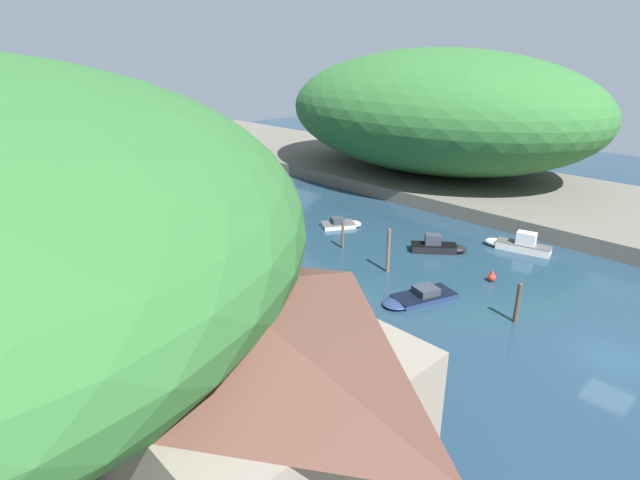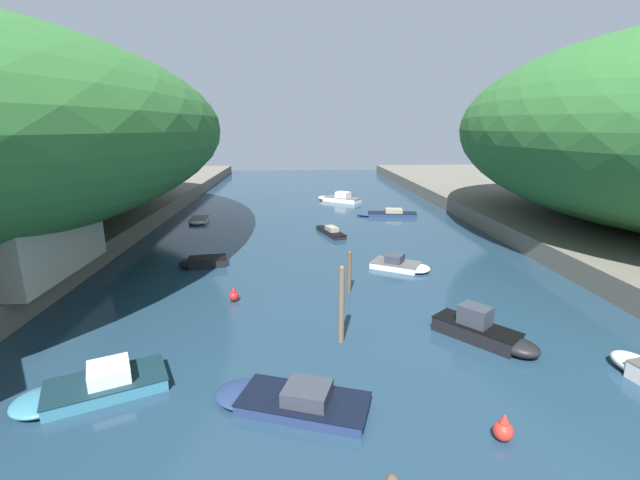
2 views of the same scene
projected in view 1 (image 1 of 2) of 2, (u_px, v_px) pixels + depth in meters
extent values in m
plane|color=#1E384C|center=(278.00, 230.00, 48.27)|extent=(130.00, 130.00, 0.00)
cube|color=#666056|center=(434.00, 177.00, 64.99)|extent=(22.00, 120.00, 1.49)
ellipsoid|color=#2D662D|center=(436.00, 110.00, 63.63)|extent=(30.18, 42.26, 15.17)
cube|color=gray|center=(226.00, 390.00, 18.92)|extent=(9.10, 13.16, 5.48)
pyramid|color=brown|center=(219.00, 306.00, 17.63)|extent=(9.83, 14.21, 1.77)
cube|color=#B2A899|center=(124.00, 282.00, 30.26)|extent=(7.63, 8.55, 3.30)
pyramid|color=#38704C|center=(119.00, 246.00, 29.42)|extent=(8.24, 9.23, 1.41)
cube|color=black|center=(250.00, 212.00, 53.14)|extent=(2.40, 4.34, 0.36)
ellipsoid|color=black|center=(234.00, 209.00, 54.05)|extent=(1.67, 2.33, 0.36)
cube|color=black|center=(250.00, 210.00, 53.07)|extent=(2.44, 4.43, 0.03)
cube|color=#9E937F|center=(251.00, 208.00, 52.94)|extent=(1.21, 1.64, 0.42)
cube|color=black|center=(218.00, 256.00, 41.51)|extent=(2.77, 2.02, 0.54)
ellipsoid|color=black|center=(206.00, 261.00, 40.55)|extent=(1.52, 1.71, 0.54)
cube|color=black|center=(218.00, 253.00, 41.41)|extent=(2.83, 2.06, 0.03)
cube|color=navy|center=(260.00, 186.00, 63.10)|extent=(5.28, 2.42, 0.35)
ellipsoid|color=navy|center=(242.00, 189.00, 61.71)|extent=(2.74, 1.98, 0.35)
cube|color=black|center=(260.00, 185.00, 63.03)|extent=(5.38, 2.47, 0.03)
cube|color=#9E937F|center=(261.00, 183.00, 63.04)|extent=(1.93, 1.45, 0.47)
cube|color=white|center=(338.00, 225.00, 49.03)|extent=(3.65, 3.20, 0.39)
ellipsoid|color=white|center=(353.00, 224.00, 49.38)|extent=(2.25, 2.34, 0.39)
cube|color=#525252|center=(338.00, 223.00, 48.96)|extent=(3.72, 3.26, 0.03)
cube|color=#333842|center=(337.00, 220.00, 48.84)|extent=(1.61, 1.69, 0.56)
cube|color=silver|center=(104.00, 225.00, 48.94)|extent=(1.77, 2.73, 0.37)
ellipsoid|color=silver|center=(111.00, 229.00, 48.09)|extent=(1.62, 1.40, 0.37)
cube|color=#504E4A|center=(104.00, 224.00, 48.87)|extent=(1.81, 2.78, 0.03)
cube|color=black|center=(434.00, 248.00, 42.98)|extent=(3.50, 3.76, 0.66)
ellipsoid|color=black|center=(456.00, 249.00, 42.81)|extent=(2.23, 2.29, 0.66)
cube|color=black|center=(434.00, 244.00, 42.86)|extent=(3.57, 3.83, 0.03)
cube|color=#333842|center=(433.00, 239.00, 42.71)|extent=(1.60, 1.63, 0.89)
cube|color=white|center=(190.00, 178.00, 66.49)|extent=(4.94, 4.40, 0.56)
ellipsoid|color=white|center=(172.00, 179.00, 66.24)|extent=(2.99, 2.87, 0.56)
cube|color=#525252|center=(190.00, 176.00, 66.38)|extent=(5.04, 4.49, 0.03)
cube|color=silver|center=(191.00, 173.00, 66.27)|extent=(2.13, 2.06, 0.75)
cube|color=teal|center=(337.00, 325.00, 31.12)|extent=(4.48, 3.48, 0.45)
ellipsoid|color=teal|center=(326.00, 342.00, 29.38)|extent=(2.61, 2.57, 0.45)
cube|color=#132A33|center=(337.00, 322.00, 31.03)|extent=(4.57, 3.55, 0.03)
cube|color=silver|center=(338.00, 317.00, 31.04)|extent=(1.86, 1.86, 0.59)
cube|color=silver|center=(523.00, 248.00, 43.04)|extent=(2.28, 4.59, 0.67)
ellipsoid|color=silver|center=(497.00, 243.00, 44.18)|extent=(1.73, 2.43, 0.67)
cube|color=#504E4A|center=(524.00, 244.00, 42.91)|extent=(2.32, 4.68, 0.03)
cube|color=silver|center=(526.00, 238.00, 42.65)|extent=(1.26, 1.71, 1.08)
cube|color=navy|center=(424.00, 297.00, 34.79)|extent=(4.73, 3.23, 0.38)
ellipsoid|color=navy|center=(398.00, 303.00, 33.92)|extent=(2.64, 2.46, 0.38)
cube|color=black|center=(424.00, 294.00, 34.72)|extent=(4.83, 3.30, 0.03)
cube|color=#333842|center=(426.00, 291.00, 34.68)|extent=(1.87, 1.79, 0.54)
cylinder|color=#4C3D2D|center=(518.00, 304.00, 31.52)|extent=(0.30, 0.30, 2.56)
sphere|color=#4C3D2D|center=(521.00, 285.00, 31.04)|extent=(0.27, 0.27, 0.27)
cylinder|color=brown|center=(388.00, 252.00, 38.55)|extent=(0.26, 0.26, 3.43)
sphere|color=brown|center=(389.00, 230.00, 37.92)|extent=(0.24, 0.24, 0.24)
cylinder|color=brown|center=(343.00, 235.00, 43.44)|extent=(0.23, 0.23, 2.35)
sphere|color=brown|center=(343.00, 222.00, 43.00)|extent=(0.21, 0.21, 0.21)
sphere|color=red|center=(293.00, 270.00, 38.87)|extent=(0.56, 0.56, 0.56)
cone|color=red|center=(293.00, 265.00, 38.73)|extent=(0.28, 0.28, 0.28)
sphere|color=red|center=(492.00, 277.00, 37.47)|extent=(0.61, 0.61, 0.61)
cone|color=red|center=(493.00, 272.00, 37.31)|extent=(0.31, 0.31, 0.31)
cylinder|color=#282D3D|center=(285.00, 414.00, 21.06)|extent=(0.13, 0.13, 0.85)
cylinder|color=#282D3D|center=(281.00, 413.00, 21.13)|extent=(0.13, 0.13, 0.85)
cube|color=#2D2D33|center=(282.00, 399.00, 20.83)|extent=(0.35, 0.43, 0.62)
sphere|color=tan|center=(282.00, 391.00, 20.68)|extent=(0.22, 0.22, 0.22)
cylinder|color=#282D3D|center=(335.00, 413.00, 21.12)|extent=(0.13, 0.13, 0.85)
cylinder|color=#282D3D|center=(333.00, 411.00, 21.26)|extent=(0.13, 0.13, 0.85)
cube|color=navy|center=(334.00, 398.00, 20.93)|extent=(0.31, 0.42, 0.62)
sphere|color=tan|center=(334.00, 389.00, 20.78)|extent=(0.22, 0.22, 0.22)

